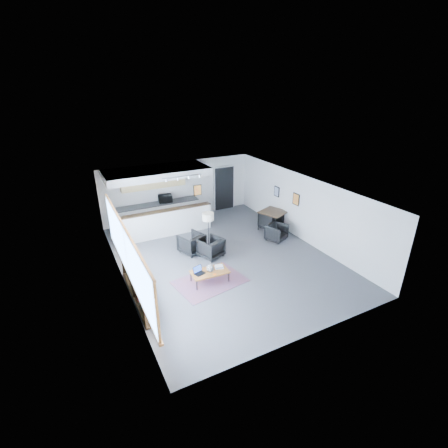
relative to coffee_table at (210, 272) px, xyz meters
name	(u,v)px	position (x,y,z in m)	size (l,w,h in m)	color
room	(223,225)	(1.08, 1.19, 0.95)	(7.02, 9.02, 2.62)	#48484A
window	(127,254)	(-2.38, 0.29, 1.10)	(0.10, 5.95, 1.66)	#8CBFFF
console	(138,289)	(-2.22, 0.14, -0.03)	(0.35, 3.00, 0.80)	#342212
kitchenette	(158,197)	(-0.12, 4.90, 1.03)	(4.20, 1.96, 2.60)	white
doorway	(224,188)	(3.38, 5.61, 0.72)	(1.10, 0.12, 2.15)	black
track_light	(183,177)	(0.49, 3.39, 2.18)	(1.60, 0.07, 0.15)	silver
wall_art_lower	(296,199)	(4.55, 1.59, 1.20)	(0.03, 0.38, 0.48)	black
wall_art_upper	(277,192)	(4.55, 2.89, 1.15)	(0.03, 0.34, 0.44)	black
kilim_rug	(210,281)	(0.00, 0.00, -0.35)	(2.35, 1.79, 0.01)	#5A3446
coffee_table	(210,272)	(0.00, 0.00, 0.00)	(1.19, 0.67, 0.38)	brown
laptop	(199,271)	(-0.35, 0.06, 0.09)	(0.37, 0.34, 0.23)	black
ceramic_pot	(210,268)	(0.02, -0.02, 0.15)	(0.24, 0.24, 0.24)	gray
book_stack	(219,267)	(0.36, 0.06, 0.07)	(0.32, 0.29, 0.08)	silver
coaster	(215,274)	(0.06, -0.24, 0.03)	(0.11, 0.11, 0.01)	#E5590C
armchair_left	(191,242)	(0.22, 2.08, 0.06)	(0.79, 0.74, 0.82)	black
armchair_right	(211,247)	(0.73, 1.47, 0.04)	(0.77, 0.72, 0.79)	black
floor_lamp	(208,218)	(0.89, 2.02, 0.93)	(0.51, 0.51, 1.47)	black
dining_table	(273,213)	(4.08, 2.40, 0.41)	(1.29, 1.29, 0.83)	#342212
dining_chair_near	(277,233)	(3.64, 1.49, -0.04)	(0.61, 0.57, 0.62)	black
dining_chair_far	(271,221)	(4.08, 2.56, 0.00)	(0.68, 0.64, 0.70)	black
microwave	(165,198)	(0.31, 5.34, 0.78)	(0.59, 0.33, 0.40)	black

